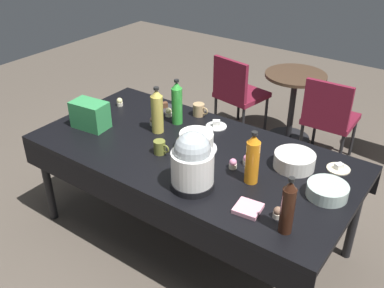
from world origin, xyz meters
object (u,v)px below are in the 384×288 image
potluck_table (192,158)px  cupcake_cocoa (120,102)px  soda_bottle_ginger_ale (157,111)px  maroon_chair_right (329,115)px  soda_bottle_cola (288,207)px  cupcake_mint (153,121)px  frosted_layer_cake (196,142)px  ceramic_snack_bowl (294,161)px  maroon_chair_left (238,91)px  cupcake_lemon (169,112)px  dessert_plate_charcoal (164,107)px  cupcake_vanilla (247,160)px  round_cafe_table (293,95)px  glass_salad_bowl (327,191)px  soda_bottle_orange_juice (252,159)px  cupcake_berry (233,164)px  coffee_mug_olive (160,147)px  dessert_plate_white (216,125)px  soda_carton (90,115)px  slow_cooker (192,162)px  cupcake_rose (278,213)px  soda_bottle_lime_soda (177,103)px  coffee_mug_tan (199,110)px  dessert_plate_cream (338,168)px

potluck_table → cupcake_cocoa: 0.92m
soda_bottle_ginger_ale → maroon_chair_right: 1.74m
soda_bottle_ginger_ale → soda_bottle_cola: 1.29m
cupcake_mint → frosted_layer_cake: bearing=-12.3°
ceramic_snack_bowl → maroon_chair_left: maroon_chair_left is taller
cupcake_lemon → cupcake_mint: (-0.00, -0.18, 0.00)m
dessert_plate_charcoal → cupcake_vanilla: (0.95, -0.33, 0.02)m
ceramic_snack_bowl → round_cafe_table: ceramic_snack_bowl is taller
potluck_table → cupcake_lemon: (-0.45, 0.32, 0.09)m
frosted_layer_cake → glass_salad_bowl: bearing=0.5°
ceramic_snack_bowl → soda_bottle_ginger_ale: bearing=-172.3°
ceramic_snack_bowl → soda_bottle_orange_juice: bearing=-116.0°
potluck_table → cupcake_berry: cupcake_berry is taller
coffee_mug_olive → glass_salad_bowl: bearing=10.1°
dessert_plate_white → potluck_table: bearing=-82.1°
dessert_plate_charcoal → soda_bottle_cola: soda_bottle_cola is taller
soda_carton → glass_salad_bowl: bearing=0.4°
slow_cooker → ceramic_snack_bowl: (0.40, 0.54, -0.12)m
potluck_table → cupcake_cocoa: (-0.89, 0.23, 0.09)m
dessert_plate_charcoal → coffee_mug_olive: bearing=-53.1°
glass_salad_bowl → cupcake_cocoa: size_ratio=3.50×
cupcake_vanilla → soda_bottle_ginger_ale: bearing=179.4°
potluck_table → dessert_plate_charcoal: dessert_plate_charcoal is taller
dessert_plate_white → cupcake_rose: size_ratio=2.29×
cupcake_mint → soda_bottle_ginger_ale: soda_bottle_ginger_ale is taller
cupcake_mint → soda_bottle_orange_juice: soda_bottle_orange_juice is taller
maroon_chair_right → slow_cooker: bearing=-94.7°
soda_bottle_cola → round_cafe_table: (-0.91, 2.18, -0.41)m
soda_bottle_lime_soda → maroon_chair_right: size_ratio=0.41×
cupcake_cocoa → soda_bottle_ginger_ale: bearing=-16.5°
cupcake_rose → cupcake_mint: same height
frosted_layer_cake → slow_cooker: size_ratio=0.78×
coffee_mug_tan → round_cafe_table: (0.21, 1.34, -0.30)m
slow_cooker → soda_bottle_orange_juice: (0.25, 0.25, -0.01)m
glass_salad_bowl → cupcake_mint: (-1.37, 0.09, -0.01)m
cupcake_cocoa → cupcake_vanilla: 1.28m
soda_bottle_cola → round_cafe_table: bearing=112.6°
cupcake_berry → soda_bottle_orange_juice: bearing=-20.5°
dessert_plate_cream → cupcake_berry: cupcake_berry is taller
cupcake_lemon → maroon_chair_left: size_ratio=0.08×
dessert_plate_cream → maroon_chair_left: (-1.44, 1.23, -0.27)m
soda_bottle_lime_soda → potluck_table: bearing=-39.0°
slow_cooker → round_cafe_table: 2.20m
ceramic_snack_bowl → cupcake_rose: 0.53m
cupcake_cocoa → maroon_chair_right: bearing=46.3°
dessert_plate_cream → cupcake_berry: 0.66m
potluck_table → glass_salad_bowl: size_ratio=9.32×
slow_cooker → cupcake_cocoa: bearing=153.4°
potluck_table → dessert_plate_charcoal: 0.70m
maroon_chair_right → soda_bottle_ginger_ale: bearing=-116.7°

